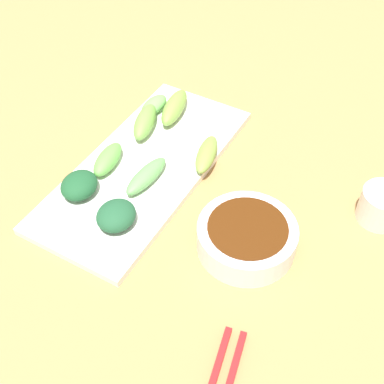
# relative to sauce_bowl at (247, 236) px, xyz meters

# --- Properties ---
(tabletop) EXTENTS (2.10, 2.10, 0.02)m
(tabletop) POSITION_rel_sauce_bowl_xyz_m (0.12, -0.03, -0.03)
(tabletop) COLOR #A17A48
(tabletop) RESTS_ON ground
(sauce_bowl) EXTENTS (0.13, 0.13, 0.04)m
(sauce_bowl) POSITION_rel_sauce_bowl_xyz_m (0.00, 0.00, 0.00)
(sauce_bowl) COLOR white
(sauce_bowl) RESTS_ON tabletop
(serving_plate) EXTENTS (0.18, 0.39, 0.01)m
(serving_plate) POSITION_rel_sauce_bowl_xyz_m (0.20, -0.06, -0.02)
(serving_plate) COLOR white
(serving_plate) RESTS_ON tabletop
(broccoli_leafy_0) EXTENTS (0.06, 0.07, 0.03)m
(broccoli_leafy_0) POSITION_rel_sauce_bowl_xyz_m (0.25, 0.04, 0.00)
(broccoli_leafy_0) COLOR #1B502B
(broccoli_leafy_0) RESTS_ON serving_plate
(broccoli_stalk_1) EXTENTS (0.05, 0.10, 0.03)m
(broccoli_stalk_1) POSITION_rel_sauce_bowl_xyz_m (0.23, -0.19, 0.00)
(broccoli_stalk_1) COLOR #75A442
(broccoli_stalk_1) RESTS_ON serving_plate
(broccoli_stalk_2) EXTENTS (0.06, 0.09, 0.03)m
(broccoli_stalk_2) POSITION_rel_sauce_bowl_xyz_m (0.25, -0.13, 0.00)
(broccoli_stalk_2) COLOR #6CA945
(broccoli_stalk_2) RESTS_ON serving_plate
(broccoli_stalk_3) EXTENTS (0.04, 0.08, 0.02)m
(broccoli_stalk_3) POSITION_rel_sauce_bowl_xyz_m (0.25, -0.03, 0.00)
(broccoli_stalk_3) COLOR #5FAF47
(broccoli_stalk_3) RESTS_ON serving_plate
(broccoli_stalk_4) EXTENTS (0.03, 0.09, 0.02)m
(broccoli_stalk_4) POSITION_rel_sauce_bowl_xyz_m (0.18, -0.03, -0.00)
(broccoli_stalk_4) COLOR #5FA555
(broccoli_stalk_4) RESTS_ON serving_plate
(broccoli_stalk_5) EXTENTS (0.05, 0.09, 0.02)m
(broccoli_stalk_5) POSITION_rel_sauce_bowl_xyz_m (0.13, -0.12, -0.00)
(broccoli_stalk_5) COLOR #779E41
(broccoli_stalk_5) RESTS_ON serving_plate
(broccoli_stalk_6) EXTENTS (0.03, 0.06, 0.02)m
(broccoli_stalk_6) POSITION_rel_sauce_bowl_xyz_m (0.26, -0.18, -0.00)
(broccoli_stalk_6) COLOR #6CB958
(broccoli_stalk_6) RESTS_ON serving_plate
(broccoli_leafy_7) EXTENTS (0.06, 0.07, 0.03)m
(broccoli_leafy_7) POSITION_rel_sauce_bowl_xyz_m (0.17, 0.06, 0.00)
(broccoli_leafy_7) COLOR #1E5131
(broccoli_leafy_7) RESTS_ON serving_plate
(tea_cup) EXTENTS (0.06, 0.06, 0.05)m
(tea_cup) POSITION_rel_sauce_bowl_xyz_m (-0.14, -0.14, 0.00)
(tea_cup) COLOR white
(tea_cup) RESTS_ON tabletop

